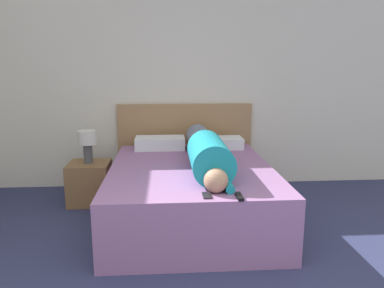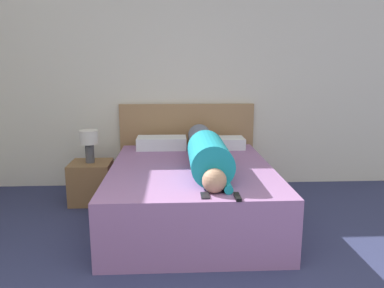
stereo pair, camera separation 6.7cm
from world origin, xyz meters
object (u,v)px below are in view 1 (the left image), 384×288
Objects in this scene: bed at (191,193)px; person_lying at (206,151)px; tv_remote at (239,196)px; nightstand at (90,183)px; pillow_near_headboard at (160,143)px; table_lamp at (87,141)px; cell_phone at (207,195)px; pillow_second at (219,143)px.

bed is 0.46m from person_lying.
nightstand is at bearing 133.35° from tv_remote.
pillow_near_headboard reaches higher than tv_remote.
table_lamp is at bearing 104.04° from nightstand.
cell_phone reaches higher than bed.
table_lamp is 1.50m from pillow_second.
bed is at bearing -68.60° from pillow_near_headboard.
person_lying is at bearing 84.51° from cell_phone.
pillow_second is 1.71m from tv_remote.
bed is 0.91m from cell_phone.
bed is 4.32× the size of nightstand.
pillow_near_headboard reaches higher than nightstand.
person_lying is 3.14× the size of pillow_near_headboard.
pillow_second is at bearing 63.87° from bed.
bed is 3.63× the size of pillow_second.
table_lamp is (-0.00, 0.00, 0.47)m from nightstand.
pillow_near_headboard is at bearing 109.55° from tv_remote.
bed is 5.46× the size of table_lamp.
nightstand is 3.51× the size of cell_phone.
person_lying is at bearing -26.10° from table_lamp.
person_lying is at bearing 100.20° from tv_remote.
tv_remote is (1.39, -1.47, -0.13)m from table_lamp.
pillow_near_headboard reaches higher than cell_phone.
nightstand is at bearing 129.21° from cell_phone.
table_lamp is at bearing -171.13° from pillow_second.
table_lamp is 2.78× the size of cell_phone.
person_lying is 0.88m from pillow_second.
person_lying reaches higher than pillow_second.
nightstand is at bearing 153.04° from bed.
person_lying is (1.23, -0.60, 0.48)m from nightstand.
bed is 13.13× the size of tv_remote.
table_lamp reaches higher than pillow_near_headboard.
cell_phone is at bearing -101.13° from pillow_second.
nightstand is 0.80× the size of pillow_near_headboard.
pillow_second reaches higher than cell_phone.
nightstand is at bearing 153.90° from person_lying.
nightstand is 1.55m from pillow_second.
bed is 1.10× the size of person_lying.
bed is at bearing -116.13° from pillow_second.
table_lamp reaches higher than bed.
nightstand is at bearing -163.61° from pillow_near_headboard.
pillow_near_headboard is (-0.45, 0.84, -0.08)m from person_lying.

